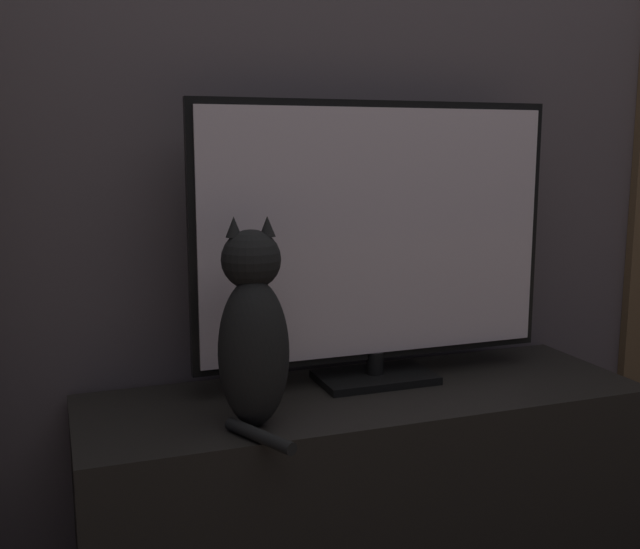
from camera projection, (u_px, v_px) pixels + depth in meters
wall_back at (327, 84)px, 2.01m from camera, size 4.80×0.05×2.60m
tv_stand at (364, 490)px, 1.93m from camera, size 1.41×0.47×0.53m
tv at (376, 241)px, 1.91m from camera, size 0.96×0.18×0.72m
cat at (253, 333)px, 1.63m from camera, size 0.18×0.30×0.46m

